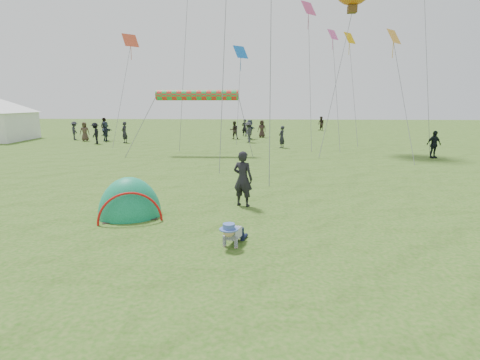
{
  "coord_description": "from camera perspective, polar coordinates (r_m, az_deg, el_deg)",
  "views": [
    {
      "loc": [
        1.59,
        -7.52,
        3.15
      ],
      "look_at": [
        0.89,
        2.99,
        1.0
      ],
      "focal_mm": 28.0,
      "sensor_mm": 36.0,
      "label": 1
    }
  ],
  "objects": [
    {
      "name": "diamond_kite_10",
      "position": [
        34.66,
        0.1,
        18.92
      ],
      "size": [
        1.34,
        1.34,
        1.1
      ],
      "primitive_type": "plane",
      "rotation": [
        1.05,
        0.0,
        0.79
      ],
      "color": "blue"
    },
    {
      "name": "crowd_person_5",
      "position": [
        34.08,
        -19.8,
        6.98
      ],
      "size": [
        0.55,
        1.57,
        1.67
      ],
      "primitive_type": "imported",
      "rotation": [
        0.0,
        0.0,
        1.53
      ],
      "color": "#232A3B",
      "rests_on": "ground"
    },
    {
      "name": "ground",
      "position": [
        8.31,
        -7.64,
        -10.86
      ],
      "size": [
        140.0,
        140.0,
        0.0
      ],
      "primitive_type": "plane",
      "color": "#1E560D"
    },
    {
      "name": "rainbow_tube_kite",
      "position": [
        23.93,
        -6.56,
        12.72
      ],
      "size": [
        5.12,
        0.64,
        0.64
      ],
      "primitive_type": "cylinder",
      "rotation": [
        0.0,
        1.57,
        0.0
      ],
      "color": "red"
    },
    {
      "name": "popup_tent",
      "position": [
        11.19,
        -16.36,
        -5.3
      ],
      "size": [
        2.15,
        1.96,
        2.27
      ],
      "primitive_type": "ellipsoid",
      "rotation": [
        0.0,
        0.0,
        0.35
      ],
      "color": "#09743B",
      "rests_on": "ground"
    },
    {
      "name": "crowd_person_13",
      "position": [
        45.98,
        12.25,
        8.42
      ],
      "size": [
        0.97,
        1.03,
        1.68
      ],
      "primitive_type": "imported",
      "rotation": [
        0.0,
        0.0,
        5.27
      ],
      "color": "#2B221D",
      "rests_on": "ground"
    },
    {
      "name": "crowd_person_3",
      "position": [
        36.6,
        -23.89,
        6.9
      ],
      "size": [
        0.86,
        1.16,
        1.61
      ],
      "primitive_type": "imported",
      "rotation": [
        0.0,
        0.0,
        1.85
      ],
      "color": "#292931",
      "rests_on": "ground"
    },
    {
      "name": "crowd_person_11",
      "position": [
        34.0,
        1.52,
        7.71
      ],
      "size": [
        0.85,
        1.69,
        1.75
      ],
      "primitive_type": "imported",
      "rotation": [
        0.0,
        0.0,
        1.35
      ],
      "color": "#242A3B",
      "rests_on": "ground"
    },
    {
      "name": "crowd_person_8",
      "position": [
        24.83,
        27.44,
        4.84
      ],
      "size": [
        1.02,
        0.66,
        1.61
      ],
      "primitive_type": "imported",
      "rotation": [
        0.0,
        0.0,
        0.31
      ],
      "color": "black",
      "rests_on": "ground"
    },
    {
      "name": "crowd_person_10",
      "position": [
        34.93,
        -22.6,
        6.83
      ],
      "size": [
        0.9,
        0.71,
        1.61
      ],
      "primitive_type": "imported",
      "rotation": [
        0.0,
        0.0,
        0.28
      ],
      "color": "#433428",
      "rests_on": "ground"
    },
    {
      "name": "crowd_person_0",
      "position": [
        27.38,
        6.37,
        6.54
      ],
      "size": [
        0.61,
        0.69,
        1.58
      ],
      "primitive_type": "imported",
      "rotation": [
        0.0,
        0.0,
        4.19
      ],
      "color": "black",
      "rests_on": "ground"
    },
    {
      "name": "crowd_person_15",
      "position": [
        31.1,
        1.3,
        7.29
      ],
      "size": [
        1.01,
        1.25,
        1.68
      ],
      "primitive_type": "imported",
      "rotation": [
        0.0,
        0.0,
        4.3
      ],
      "color": "#2E2E33",
      "rests_on": "ground"
    },
    {
      "name": "diamond_kite_0",
      "position": [
        33.73,
        -16.36,
        19.75
      ],
      "size": [
        1.29,
        1.29,
        1.05
      ],
      "primitive_type": "plane",
      "rotation": [
        1.05,
        0.0,
        0.79
      ],
      "color": "#D5492A"
    },
    {
      "name": "crowd_person_1",
      "position": [
        39.9,
        -19.92,
        7.63
      ],
      "size": [
        0.95,
        0.79,
        1.78
      ],
      "primitive_type": "imported",
      "rotation": [
        0.0,
        0.0,
        6.15
      ],
      "color": "black",
      "rests_on": "ground"
    },
    {
      "name": "standing_adult",
      "position": [
        11.6,
        0.44,
        0.19
      ],
      "size": [
        0.74,
        0.62,
        1.73
      ],
      "primitive_type": "imported",
      "rotation": [
        0.0,
        0.0,
        2.77
      ],
      "color": "black",
      "rests_on": "ground"
    },
    {
      "name": "diamond_kite_5",
      "position": [
        30.67,
        13.98,
        20.71
      ],
      "size": [
        0.94,
        0.94,
        0.76
      ],
      "primitive_type": "plane",
      "rotation": [
        1.05,
        0.0,
        0.79
      ],
      "color": "#F157B8"
    },
    {
      "name": "crowd_person_6",
      "position": [
        32.17,
        -17.2,
        6.96
      ],
      "size": [
        0.5,
        0.68,
        1.72
      ],
      "primitive_type": "imported",
      "rotation": [
        0.0,
        0.0,
        4.57
      ],
      "color": "black",
      "rests_on": "ground"
    },
    {
      "name": "crowd_person_4",
      "position": [
        35.79,
        3.35,
        7.8
      ],
      "size": [
        0.92,
        0.74,
        1.63
      ],
      "primitive_type": "imported",
      "rotation": [
        0.0,
        0.0,
        5.97
      ],
      "color": "#2F211E",
      "rests_on": "ground"
    },
    {
      "name": "crowd_person_12",
      "position": [
        37.12,
        0.72,
        7.97
      ],
      "size": [
        0.68,
        0.53,
        1.66
      ],
      "primitive_type": "imported",
      "rotation": [
        0.0,
        0.0,
        2.9
      ],
      "color": "black",
      "rests_on": "ground"
    },
    {
      "name": "crowd_person_7",
      "position": [
        34.11,
        -0.91,
        7.61
      ],
      "size": [
        0.92,
        0.81,
        1.6
      ],
      "primitive_type": "imported",
      "rotation": [
        0.0,
        0.0,
        3.44
      ],
      "color": "black",
      "rests_on": "ground"
    },
    {
      "name": "crawling_toddler",
      "position": [
        8.53,
        -1.14,
        -8.03
      ],
      "size": [
        0.74,
        0.89,
        0.59
      ],
      "primitive_type": null,
      "rotation": [
        0.0,
        0.0,
        -0.31
      ],
      "color": "black",
      "rests_on": "ground"
    },
    {
      "name": "diamond_kite_8",
      "position": [
        26.37,
        22.41,
        19.57
      ],
      "size": [
        1.09,
        1.09,
        0.89
      ],
      "primitive_type": "plane",
      "rotation": [
        1.05,
        0.0,
        0.79
      ],
      "color": "#FCA535"
    },
    {
      "name": "crowd_person_9",
      "position": [
        32.05,
        -21.18,
        6.66
      ],
      "size": [
        0.78,
        1.17,
        1.69
      ],
      "primitive_type": "imported",
      "rotation": [
        0.0,
        0.0,
        4.86
      ],
      "color": "black",
      "rests_on": "ground"
    },
    {
      "name": "diamond_kite_1",
      "position": [
        34.37,
        16.37,
        20.06
      ],
      "size": [
        1.14,
        1.14,
        0.93
      ],
      "primitive_type": "plane",
      "rotation": [
        1.05,
        0.0,
        0.79
      ],
      "color": "#E7A704"
    },
    {
      "name": "diamond_kite_11",
      "position": [
        31.02,
        10.42,
        24.36
      ],
      "size": [
        1.26,
        1.26,
        1.03
      ],
      "primitive_type": "plane",
      "rotation": [
        1.05,
        0.0,
        0.79
      ],
      "color": "#D24B92"
    }
  ]
}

